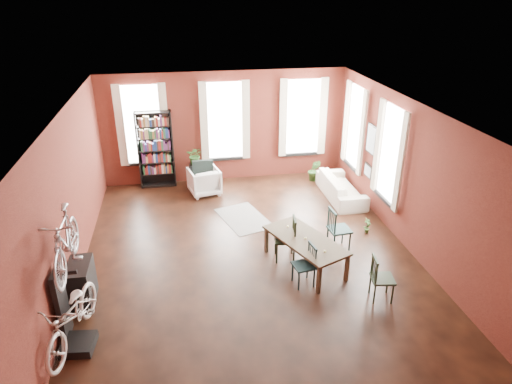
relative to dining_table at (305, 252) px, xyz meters
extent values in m
plane|color=black|center=(-1.06, 0.47, -0.32)|extent=(9.00, 9.00, 0.00)
cube|color=silver|center=(-1.06, 0.47, 2.88)|extent=(7.00, 9.00, 0.04)
cube|color=#4C1813|center=(-1.06, 4.97, 1.28)|extent=(7.00, 0.04, 3.20)
cube|color=#4C1813|center=(-1.06, -4.03, 1.28)|extent=(7.00, 0.04, 3.20)
cube|color=#4C1813|center=(-4.56, 0.47, 1.28)|extent=(0.04, 9.00, 3.20)
cube|color=#4C1813|center=(2.44, 0.47, 1.28)|extent=(0.04, 9.00, 3.20)
cube|color=white|center=(-3.36, 4.94, 1.48)|extent=(1.00, 0.04, 2.20)
cube|color=beige|center=(-3.36, 4.87, 1.48)|extent=(1.40, 0.06, 2.30)
cube|color=white|center=(-1.06, 4.94, 1.48)|extent=(1.00, 0.04, 2.20)
cube|color=beige|center=(-1.06, 4.87, 1.48)|extent=(1.40, 0.06, 2.30)
cube|color=white|center=(1.24, 4.94, 1.48)|extent=(1.00, 0.04, 2.20)
cube|color=beige|center=(1.24, 4.87, 1.48)|extent=(1.40, 0.06, 2.30)
cube|color=white|center=(2.41, 1.47, 1.48)|extent=(0.04, 1.00, 2.20)
cube|color=beige|center=(2.34, 1.47, 1.48)|extent=(0.06, 1.40, 2.30)
cube|color=white|center=(2.41, 3.67, 1.48)|extent=(0.04, 1.00, 2.20)
cube|color=beige|center=(2.34, 3.67, 1.48)|extent=(0.06, 1.40, 2.30)
cube|color=black|center=(2.40, 2.57, 1.48)|extent=(0.04, 0.55, 0.75)
cube|color=black|center=(2.40, 2.57, 0.63)|extent=(0.04, 0.45, 0.35)
cube|color=#483D2B|center=(0.00, 0.00, 0.00)|extent=(1.53, 2.07, 0.64)
cube|color=#183134|center=(-0.19, -0.61, 0.11)|extent=(0.45, 0.45, 0.85)
cube|color=black|center=(-0.34, 0.34, 0.16)|extent=(0.50, 0.50, 0.97)
cube|color=#20301C|center=(1.12, -1.30, 0.12)|extent=(0.47, 0.47, 0.88)
cube|color=#183635|center=(0.92, 0.52, 0.17)|extent=(0.49, 0.49, 0.98)
cube|color=black|center=(-3.06, 4.77, 0.78)|extent=(1.00, 0.32, 2.20)
imported|color=silver|center=(-1.79, 3.97, 0.09)|extent=(0.94, 0.90, 0.82)
imported|color=beige|center=(1.89, 3.07, 0.09)|extent=(0.61, 2.08, 0.81)
cube|color=black|center=(-0.93, 2.29, -0.31)|extent=(1.41, 1.80, 0.01)
cube|color=black|center=(-4.24, -1.67, -0.25)|extent=(0.57, 0.57, 0.15)
cube|color=black|center=(-4.46, -1.33, 0.33)|extent=(0.16, 0.60, 1.30)
cube|color=black|center=(-4.34, -0.43, 0.08)|extent=(0.40, 0.80, 0.80)
cube|color=black|center=(-1.99, 4.54, 0.02)|extent=(0.35, 0.35, 0.68)
imported|color=#2A5321|center=(1.49, 4.32, -0.17)|extent=(0.57, 0.75, 0.30)
imported|color=#345D25|center=(1.83, 1.07, -0.25)|extent=(0.39, 0.42, 0.14)
imported|color=beige|center=(-4.24, -1.66, 0.75)|extent=(0.83, 1.09, 1.85)
imported|color=#A5A8AD|center=(-4.21, -1.33, 1.81)|extent=(0.47, 1.00, 1.66)
imported|color=#2F6327|center=(-1.98, 4.56, 0.56)|extent=(0.58, 0.62, 0.40)
camera|label=1|loc=(-2.39, -7.75, 5.07)|focal=32.00mm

